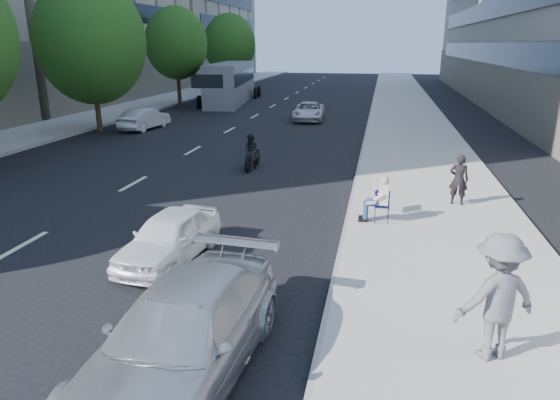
% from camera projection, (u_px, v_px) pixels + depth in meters
% --- Properties ---
extents(ground, '(160.00, 160.00, 0.00)m').
position_uv_depth(ground, '(250.00, 313.00, 9.48)').
color(ground, black).
rests_on(ground, ground).
extents(near_sidewalk, '(5.00, 120.00, 0.15)m').
position_uv_depth(near_sidewalk, '(413.00, 135.00, 27.39)').
color(near_sidewalk, '#AFADA4').
rests_on(near_sidewalk, ground).
extents(far_sidewalk, '(4.50, 120.00, 0.15)m').
position_uv_depth(far_sidewalk, '(73.00, 124.00, 31.32)').
color(far_sidewalk, '#AFADA4').
rests_on(far_sidewalk, ground).
extents(tree_far_c, '(6.00, 6.00, 8.47)m').
position_uv_depth(tree_far_c, '(90.00, 41.00, 27.39)').
color(tree_far_c, '#382616').
rests_on(tree_far_c, ground).
extents(tree_far_d, '(4.80, 4.80, 7.65)m').
position_uv_depth(tree_far_d, '(176.00, 43.00, 38.65)').
color(tree_far_d, '#382616').
rests_on(tree_far_d, ground).
extents(tree_far_e, '(5.40, 5.40, 7.89)m').
position_uv_depth(tree_far_e, '(229.00, 44.00, 51.77)').
color(tree_far_e, '#382616').
rests_on(tree_far_e, ground).
extents(seated_protester, '(0.83, 1.12, 1.31)m').
position_uv_depth(seated_protester, '(379.00, 196.00, 13.72)').
color(seated_protester, navy).
rests_on(seated_protester, near_sidewalk).
extents(jogger, '(1.53, 1.24, 2.07)m').
position_uv_depth(jogger, '(497.00, 297.00, 7.63)').
color(jogger, slate).
rests_on(jogger, near_sidewalk).
extents(pedestrian_woman, '(0.63, 0.47, 1.56)m').
position_uv_depth(pedestrian_woman, '(459.00, 179.00, 15.18)').
color(pedestrian_woman, black).
rests_on(pedestrian_woman, near_sidewalk).
extents(parked_sedan, '(2.34, 5.04, 1.42)m').
position_uv_depth(parked_sedan, '(183.00, 335.00, 7.49)').
color(parked_sedan, '#AEB0B5').
rests_on(parked_sedan, ground).
extents(white_sedan_near, '(1.72, 3.54, 1.16)m').
position_uv_depth(white_sedan_near, '(169.00, 237.00, 11.64)').
color(white_sedan_near, white).
rests_on(white_sedan_near, ground).
extents(white_sedan_mid, '(1.74, 3.91, 1.25)m').
position_uv_depth(white_sedan_mid, '(145.00, 119.00, 29.55)').
color(white_sedan_mid, silver).
rests_on(white_sedan_mid, ground).
extents(white_sedan_far, '(2.25, 4.36, 1.18)m').
position_uv_depth(white_sedan_far, '(309.00, 111.00, 32.99)').
color(white_sedan_far, silver).
rests_on(white_sedan_far, ground).
extents(motorcycle, '(0.69, 2.04, 1.42)m').
position_uv_depth(motorcycle, '(252.00, 153.00, 20.20)').
color(motorcycle, black).
rests_on(motorcycle, ground).
extents(bus, '(4.07, 12.31, 3.30)m').
position_uv_depth(bus, '(231.00, 83.00, 42.66)').
color(bus, slate).
rests_on(bus, ground).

